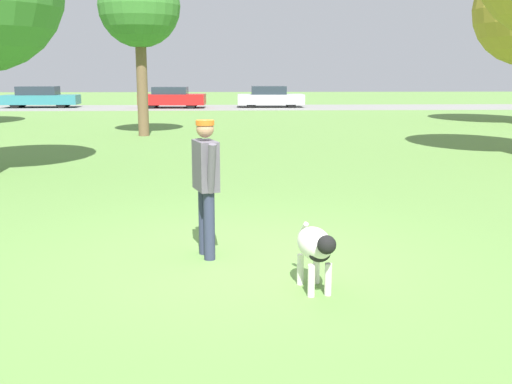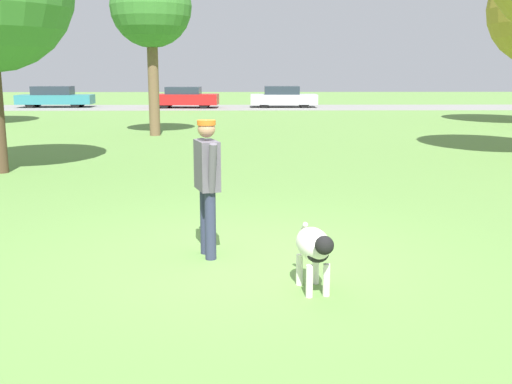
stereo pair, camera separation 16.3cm
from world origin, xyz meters
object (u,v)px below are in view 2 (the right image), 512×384
object	(u,v)px
person	(207,177)
parked_car_teal	(55,97)
dog	(314,247)
tree_mid_center	(151,8)
frisbee	(319,245)
parked_car_red	(185,97)
parked_car_silver	(283,97)

from	to	relation	value
person	parked_car_teal	distance (m)	32.93
dog	tree_mid_center	xyz separation A→B (m)	(-3.82, 15.16, 3.81)
dog	parked_car_teal	size ratio (longest dim) A/B	0.21
person	frisbee	world-z (taller)	person
dog	tree_mid_center	bearing A→B (deg)	-176.58
dog	parked_car_red	distance (m)	31.64
tree_mid_center	parked_car_red	bearing A→B (deg)	91.89
person	tree_mid_center	bearing A→B (deg)	173.51
parked_car_teal	dog	bearing A→B (deg)	-70.83
person	parked_car_red	world-z (taller)	person
frisbee	tree_mid_center	xyz separation A→B (m)	(-4.07, 13.56, 4.26)
dog	parked_car_silver	bearing A→B (deg)	166.26
parked_car_silver	person	bearing A→B (deg)	-94.68
person	frisbee	xyz separation A→B (m)	(1.38, 0.40, -0.96)
person	dog	size ratio (longest dim) A/B	1.73
frisbee	parked_car_silver	size ratio (longest dim) A/B	0.05
parked_car_silver	parked_car_red	bearing A→B (deg)	-174.64
dog	frisbee	xyz separation A→B (m)	(0.26, 1.60, -0.45)
person	tree_mid_center	xyz separation A→B (m)	(-2.69, 13.96, 3.31)
person	dog	bearing A→B (deg)	25.82
person	frisbee	size ratio (longest dim) A/B	7.21
tree_mid_center	parked_car_teal	size ratio (longest dim) A/B	1.24
parked_car_silver	parked_car_teal	bearing A→B (deg)	179.54
parked_car_teal	parked_car_red	world-z (taller)	parked_car_teal
frisbee	parked_car_teal	size ratio (longest dim) A/B	0.05
tree_mid_center	parked_car_red	world-z (taller)	tree_mid_center
person	parked_car_red	size ratio (longest dim) A/B	0.40
frisbee	tree_mid_center	world-z (taller)	tree_mid_center
parked_car_teal	parked_car_silver	world-z (taller)	parked_car_silver
person	dog	world-z (taller)	person
person	tree_mid_center	distance (m)	14.59
frisbee	tree_mid_center	distance (m)	14.78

